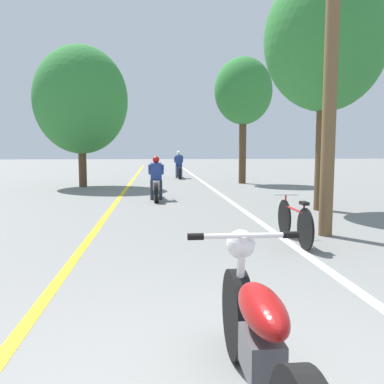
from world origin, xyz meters
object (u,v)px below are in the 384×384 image
bicycle_parked (294,222)px  motorcycle_foreground (260,340)px  utility_pole (332,34)px  roadside_tree_right_near (326,41)px  roadside_tree_left (81,100)px  motorcycle_rider_far (179,168)px  motorcycle_rider_lead (156,183)px  roadside_tree_right_far (243,92)px

bicycle_parked → motorcycle_foreground: bearing=-111.7°
utility_pole → roadside_tree_right_near: utility_pole is taller
roadside_tree_left → motorcycle_rider_far: size_ratio=2.66×
roadside_tree_right_near → roadside_tree_left: bearing=135.3°
motorcycle_rider_lead → bicycle_parked: bearing=-69.0°
motorcycle_rider_lead → motorcycle_rider_far: motorcycle_rider_far is taller
motorcycle_foreground → motorcycle_rider_lead: bearing=93.3°
motorcycle_rider_lead → utility_pole: bearing=-60.9°
roadside_tree_left → motorcycle_foreground: roadside_tree_left is taller
motorcycle_rider_lead → motorcycle_rider_far: 9.24m
roadside_tree_right_far → motorcycle_rider_lead: bearing=-124.6°
roadside_tree_right_near → utility_pole: bearing=-110.9°
roadside_tree_left → motorcycle_foreground: 15.59m
roadside_tree_right_near → motorcycle_rider_lead: size_ratio=3.01×
utility_pole → bicycle_parked: 3.29m
roadside_tree_left → bicycle_parked: 12.26m
motorcycle_foreground → roadside_tree_right_far: bearing=78.3°
roadside_tree_right_near → motorcycle_rider_lead: 6.10m
utility_pole → roadside_tree_right_near: bearing=69.1°
roadside_tree_right_near → bicycle_parked: roadside_tree_right_near is taller
utility_pole → motorcycle_rider_far: size_ratio=3.20×
utility_pole → bicycle_parked: utility_pole is taller
roadside_tree_left → bicycle_parked: size_ratio=3.38×
utility_pole → bicycle_parked: (-0.76, -0.50, -3.17)m
roadside_tree_left → motorcycle_rider_lead: size_ratio=2.88×
roadside_tree_right_far → motorcycle_rider_far: roadside_tree_right_far is taller
motorcycle_rider_far → roadside_tree_left: bearing=-133.0°
roadside_tree_right_near → roadside_tree_right_far: bearing=92.0°
utility_pole → roadside_tree_right_far: size_ratio=1.22×
motorcycle_rider_lead → roadside_tree_right_far: bearing=55.4°
roadside_tree_right_far → roadside_tree_right_near: bearing=-88.0°
bicycle_parked → motorcycle_rider_lead: bearing=111.0°
motorcycle_rider_lead → bicycle_parked: (2.28, -5.96, -0.15)m
utility_pole → roadside_tree_right_near: (1.14, 2.97, 0.68)m
utility_pole → motorcycle_rider_lead: bearing=119.1°
roadside_tree_left → motorcycle_rider_lead: (3.02, -4.63, -3.02)m
utility_pole → roadside_tree_left: size_ratio=1.20×
motorcycle_foreground → bicycle_parked: bearing=68.3°
utility_pole → roadside_tree_right_near: 3.25m
roadside_tree_right_far → motorcycle_rider_lead: (-3.89, -5.64, -3.57)m
roadside_tree_left → motorcycle_rider_far: roadside_tree_left is taller
roadside_tree_right_far → motorcycle_rider_far: bearing=127.2°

